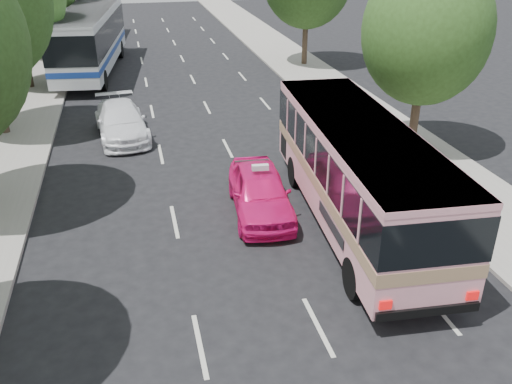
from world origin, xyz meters
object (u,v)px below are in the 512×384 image
object	(u,v)px
pink_bus	(357,165)
tour_coach_front	(90,35)
pink_taxi	(260,192)
tour_coach_rear	(91,18)
white_pickup	(121,121)

from	to	relation	value
pink_bus	tour_coach_front	world-z (taller)	tour_coach_front
pink_bus	pink_taxi	size ratio (longest dim) A/B	2.34
tour_coach_front	tour_coach_rear	size ratio (longest dim) A/B	1.21
pink_taxi	tour_coach_front	distance (m)	22.26
white_pickup	tour_coach_rear	size ratio (longest dim) A/B	0.47
pink_bus	tour_coach_rear	xyz separation A→B (m)	(-9.11, 33.00, -0.16)
pink_taxi	tour_coach_rear	bearing A→B (deg)	106.42
pink_taxi	white_pickup	distance (m)	9.63
pink_bus	tour_coach_rear	bearing A→B (deg)	109.36
white_pickup	tour_coach_rear	distance (m)	23.08
pink_taxi	tour_coach_front	bearing A→B (deg)	110.85
white_pickup	tour_coach_rear	xyz separation A→B (m)	(-1.94, 22.97, 1.21)
pink_taxi	tour_coach_front	world-z (taller)	tour_coach_front
white_pickup	tour_coach_rear	bearing A→B (deg)	88.85
pink_bus	pink_taxi	xyz separation A→B (m)	(-2.73, 1.48, -1.34)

